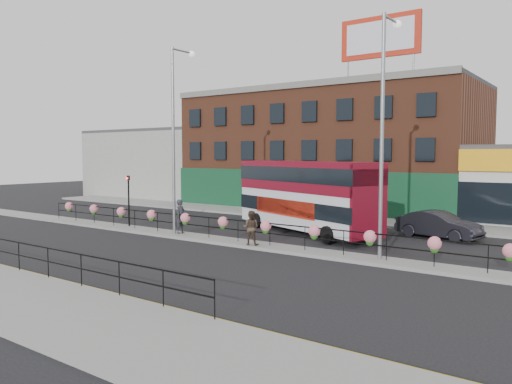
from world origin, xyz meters
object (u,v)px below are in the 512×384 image
Objects in this scene: lamp_column_east at (385,115)px; pedestrian_b at (251,228)px; double_decker_bus at (306,189)px; pedestrian_a at (181,216)px; car at (438,225)px; lamp_column_west at (177,124)px.

pedestrian_b is at bearing -172.41° from lamp_column_east.
double_decker_bus is 5.77m from pedestrian_b.
double_decker_bus is 7.43m from pedestrian_a.
lamp_column_west is at bearing 133.72° from car.
double_decker_bus is 2.21× the size of car.
pedestrian_a is 1.13× the size of pedestrian_b.
lamp_column_east is (6.57, -4.68, 3.74)m from double_decker_bus.
pedestrian_a is at bearing -178.85° from lamp_column_east.
pedestrian_b is 8.46m from lamp_column_east.
double_decker_bus is at bearing -107.17° from pedestrian_b.
lamp_column_west is at bearing -24.14° from pedestrian_b.
lamp_column_west reaches higher than lamp_column_east.
lamp_column_east is at bearing -96.68° from pedestrian_a.
lamp_column_west is at bearing 84.93° from pedestrian_a.
pedestrian_a is 5.27m from lamp_column_west.
car is 9.34m from lamp_column_east.
double_decker_bus is at bearing 41.35° from lamp_column_west.
lamp_column_east is (12.18, 0.25, -0.04)m from lamp_column_west.
car is at bearing 31.70° from lamp_column_west.
lamp_column_east is (6.50, 0.87, 5.34)m from pedestrian_b.
pedestrian_a is 5.48m from pedestrian_b.
double_decker_bus is 7.67m from car.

